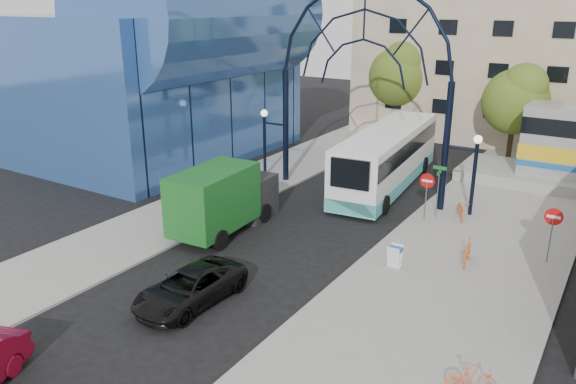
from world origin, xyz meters
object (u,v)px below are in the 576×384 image
Objects in this scene: do_not_enter_sign at (553,222)px; street_name_sign at (439,181)px; black_suv at (190,287)px; bike_near_a at (461,209)px; sandwich_board at (395,254)px; gateway_arch at (363,46)px; tree_north_a at (518,98)px; tree_north_b at (401,73)px; bike_near_b at (467,252)px; city_bus at (387,157)px; green_truck at (224,198)px; bike_far_b at (475,383)px; stop_sign at (427,185)px.

do_not_enter_sign is 6.36m from street_name_sign.
street_name_sign is at bearing 71.97° from black_suv.
bike_near_a is (6.18, 14.01, -0.06)m from black_suv.
gateway_arch is at bearing 124.91° from sandwich_board.
gateway_arch reaches higher than bike_near_a.
bike_near_a is (0.19, -12.67, -4.01)m from tree_north_a.
street_name_sign is at bearing -62.35° from tree_north_b.
tree_north_b is at bearing 111.77° from bike_near_b.
city_bus is 11.56m from green_truck.
city_bus reaches higher than bike_far_b.
black_suv reaches higher than bike_near_b.
street_name_sign is at bearing -46.61° from city_bus.
bike_near_b reaches higher than bike_far_b.
black_suv is (4.01, -30.68, -4.61)m from tree_north_b.
bike_near_b is at bearing -83.76° from tree_north_a.
gateway_arch is 16.74m from black_suv.
stop_sign is 6.51m from do_not_enter_sign.
bike_far_b is at bearing -53.87° from gateway_arch.
gateway_arch is at bearing -76.32° from tree_north_b.
stop_sign is 0.74m from street_name_sign.
stop_sign is 0.19× the size of city_bus.
bike_near_a is (5.52, -3.19, -1.25)m from city_bus.
street_name_sign is 2.00m from bike_near_a.
green_truck is 7.28m from black_suv.
sandwich_board is at bearing -86.54° from street_name_sign.
gateway_arch reaches higher than black_suv.
city_bus reaches higher than green_truck.
green_truck is 4.20× the size of bike_far_b.
stop_sign is 6.20m from sandwich_board.
bike_near_b is (11.96, -21.93, -4.60)m from tree_north_b.
stop_sign is at bearing 122.54° from bike_near_b.
city_bus is at bearing -119.38° from tree_north_a.
do_not_enter_sign is at bearing -24.16° from street_name_sign.
gateway_arch is 13.80× the size of sandwich_board.
bike_near_a is at bearing 68.95° from black_suv.
bike_far_b is (13.93, -6.25, -1.06)m from green_truck.
bike_far_b is (10.69, -14.64, -7.95)m from gateway_arch.
green_truck is (0.64, -24.31, -3.60)m from tree_north_b.
city_bus reaches higher than stop_sign.
gateway_arch is 1.04× the size of city_bus.
tree_north_a is at bearing 62.83° from gateway_arch.
tree_north_a is 22.56m from green_truck.
city_bus is at bearing 114.69° from sandwich_board.
city_bus is 1.95× the size of green_truck.
sandwich_board is at bearing -70.84° from city_bus.
tree_north_b is at bearing 115.83° from stop_sign.
gateway_arch is 5.50× the size of do_not_enter_sign.
black_suv is at bearing -110.10° from stop_sign.
street_name_sign reaches higher than do_not_enter_sign.
bike_near_b is (7.95, 8.76, 0.01)m from black_suv.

